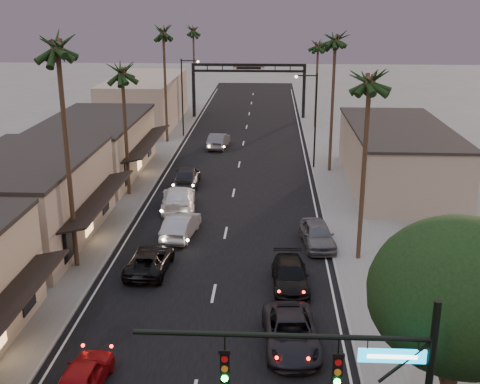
# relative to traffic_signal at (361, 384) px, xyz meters

# --- Properties ---
(ground) EXTENTS (200.00, 200.00, 0.00)m
(ground) POSITION_rel_traffic_signal_xyz_m (-5.69, 36.00, -5.08)
(ground) COLOR slate
(ground) RESTS_ON ground
(road) EXTENTS (14.00, 120.00, 0.02)m
(road) POSITION_rel_traffic_signal_xyz_m (-5.69, 41.00, -5.08)
(road) COLOR black
(road) RESTS_ON ground
(sidewalk_left) EXTENTS (5.00, 92.00, 0.12)m
(sidewalk_left) POSITION_rel_traffic_signal_xyz_m (-15.19, 48.00, -5.02)
(sidewalk_left) COLOR slate
(sidewalk_left) RESTS_ON ground
(sidewalk_right) EXTENTS (5.00, 92.00, 0.12)m
(sidewalk_right) POSITION_rel_traffic_signal_xyz_m (3.81, 48.00, -5.02)
(sidewalk_right) COLOR slate
(sidewalk_right) RESTS_ON ground
(storefront_mid) EXTENTS (8.00, 14.00, 5.50)m
(storefront_mid) POSITION_rel_traffic_signal_xyz_m (-18.69, 22.00, -2.33)
(storefront_mid) COLOR gray
(storefront_mid) RESTS_ON ground
(storefront_far) EXTENTS (8.00, 16.00, 5.00)m
(storefront_far) POSITION_rel_traffic_signal_xyz_m (-18.69, 38.00, -2.58)
(storefront_far) COLOR tan
(storefront_far) RESTS_ON ground
(storefront_dist) EXTENTS (8.00, 20.00, 6.00)m
(storefront_dist) POSITION_rel_traffic_signal_xyz_m (-18.69, 61.00, -2.08)
(storefront_dist) COLOR gray
(storefront_dist) RESTS_ON ground
(building_right) EXTENTS (8.00, 18.00, 5.00)m
(building_right) POSITION_rel_traffic_signal_xyz_m (8.31, 36.00, -2.58)
(building_right) COLOR gray
(building_right) RESTS_ON ground
(traffic_signal) EXTENTS (8.51, 0.22, 7.80)m
(traffic_signal) POSITION_rel_traffic_signal_xyz_m (0.00, 0.00, 0.00)
(traffic_signal) COLOR black
(traffic_signal) RESTS_ON ground
(corner_tree) EXTENTS (6.20, 6.20, 8.80)m
(corner_tree) POSITION_rel_traffic_signal_xyz_m (3.79, 3.45, 0.90)
(corner_tree) COLOR #38281C
(corner_tree) RESTS_ON ground
(arch) EXTENTS (15.20, 0.40, 7.27)m
(arch) POSITION_rel_traffic_signal_xyz_m (-5.69, 66.00, 0.45)
(arch) COLOR black
(arch) RESTS_ON ground
(streetlight_right) EXTENTS (2.13, 0.30, 9.00)m
(streetlight_right) POSITION_rel_traffic_signal_xyz_m (1.23, 41.00, 0.25)
(streetlight_right) COLOR black
(streetlight_right) RESTS_ON ground
(streetlight_left) EXTENTS (2.13, 0.30, 9.00)m
(streetlight_left) POSITION_rel_traffic_signal_xyz_m (-12.61, 54.00, 0.25)
(streetlight_left) COLOR black
(streetlight_left) RESTS_ON ground
(palm_lb) EXTENTS (3.20, 3.20, 15.20)m
(palm_lb) POSITION_rel_traffic_signal_xyz_m (-14.29, 18.00, 8.30)
(palm_lb) COLOR #38281C
(palm_lb) RESTS_ON ground
(palm_lc) EXTENTS (3.20, 3.20, 12.20)m
(palm_lc) POSITION_rel_traffic_signal_xyz_m (-14.29, 32.00, 5.39)
(palm_lc) COLOR #38281C
(palm_lc) RESTS_ON ground
(palm_ld) EXTENTS (3.20, 3.20, 14.20)m
(palm_ld) POSITION_rel_traffic_signal_xyz_m (-14.29, 51.00, 7.33)
(palm_ld) COLOR #38281C
(palm_ld) RESTS_ON ground
(palm_ra) EXTENTS (3.20, 3.20, 13.20)m
(palm_ra) POSITION_rel_traffic_signal_xyz_m (2.91, 20.00, 6.36)
(palm_ra) COLOR #38281C
(palm_ra) RESTS_ON ground
(palm_rb) EXTENTS (3.20, 3.20, 14.20)m
(palm_rb) POSITION_rel_traffic_signal_xyz_m (2.91, 40.00, 7.33)
(palm_rb) COLOR #38281C
(palm_rb) RESTS_ON ground
(palm_rc) EXTENTS (3.20, 3.20, 12.20)m
(palm_rc) POSITION_rel_traffic_signal_xyz_m (2.91, 60.00, 5.39)
(palm_rc) COLOR #38281C
(palm_rc) RESTS_ON ground
(palm_far) EXTENTS (3.20, 3.20, 13.20)m
(palm_far) POSITION_rel_traffic_signal_xyz_m (-13.99, 74.00, 6.36)
(palm_far) COLOR #38281C
(palm_far) RESTS_ON ground
(oncoming_red) EXTENTS (1.90, 4.22, 1.41)m
(oncoming_red) POSITION_rel_traffic_signal_xyz_m (-10.27, 6.13, -4.38)
(oncoming_red) COLOR maroon
(oncoming_red) RESTS_ON ground
(oncoming_pickup) EXTENTS (2.53, 5.07, 1.38)m
(oncoming_pickup) POSITION_rel_traffic_signal_xyz_m (-9.75, 17.70, -4.39)
(oncoming_pickup) COLOR black
(oncoming_pickup) RESTS_ON ground
(oncoming_silver) EXTENTS (2.27, 5.07, 1.62)m
(oncoming_silver) POSITION_rel_traffic_signal_xyz_m (-8.68, 23.20, -4.27)
(oncoming_silver) COLOR #929397
(oncoming_silver) RESTS_ON ground
(oncoming_white) EXTENTS (3.18, 6.41, 1.79)m
(oncoming_white) POSITION_rel_traffic_signal_xyz_m (-9.66, 28.70, -4.19)
(oncoming_white) COLOR white
(oncoming_white) RESTS_ON ground
(oncoming_dgrey) EXTENTS (2.13, 5.08, 1.72)m
(oncoming_dgrey) POSITION_rel_traffic_signal_xyz_m (-9.85, 34.99, -4.22)
(oncoming_dgrey) COLOR black
(oncoming_dgrey) RESTS_ON ground
(oncoming_grey_far) EXTENTS (2.25, 5.12, 1.63)m
(oncoming_grey_far) POSITION_rel_traffic_signal_xyz_m (-8.30, 48.69, -4.26)
(oncoming_grey_far) COLOR #525257
(oncoming_grey_far) RESTS_ON ground
(curbside_near) EXTENTS (2.85, 5.51, 1.49)m
(curbside_near) POSITION_rel_traffic_signal_xyz_m (-1.59, 9.89, -4.34)
(curbside_near) COLOR black
(curbside_near) RESTS_ON ground
(curbside_black) EXTENTS (2.21, 4.97, 1.42)m
(curbside_black) POSITION_rel_traffic_signal_xyz_m (-1.45, 16.00, -4.37)
(curbside_black) COLOR black
(curbside_black) RESTS_ON ground
(curbside_grey) EXTENTS (2.44, 4.95, 1.62)m
(curbside_grey) POSITION_rel_traffic_signal_xyz_m (0.51, 22.02, -4.27)
(curbside_grey) COLOR #54555A
(curbside_grey) RESTS_ON ground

